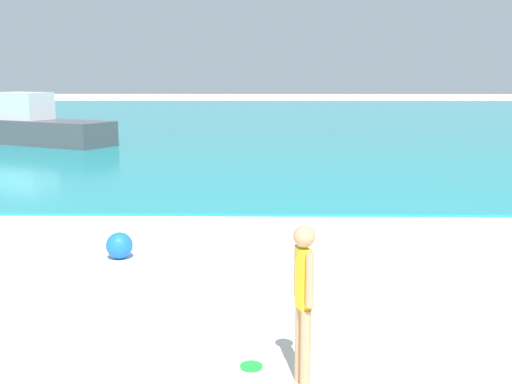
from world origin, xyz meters
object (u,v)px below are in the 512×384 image
Objects in this scene: boat_near at (39,126)px; beach_ball at (119,246)px; frisbee at (251,366)px; person_standing at (303,295)px.

beach_ball is (7.04, -16.48, -0.58)m from boat_near.
beach_ball is at bearing -39.21° from boat_near.
beach_ball is at bearing 119.76° from frisbee.
boat_near reaches higher than beach_ball.
frisbee is at bearing -142.77° from person_standing.
boat_near is 15.26× the size of beach_ball.
frisbee is 4.36m from beach_ball.
boat_near is at bearing 113.14° from beach_ball.
person_standing is 1.03m from frisbee.
person_standing reaches higher than frisbee.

